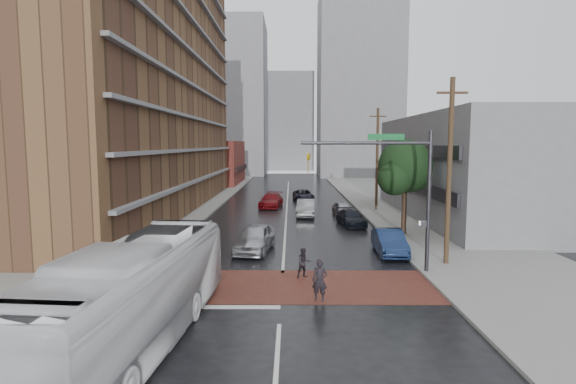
{
  "coord_description": "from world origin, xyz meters",
  "views": [
    {
      "loc": [
        0.42,
        -19.74,
        6.56
      ],
      "look_at": [
        0.23,
        8.72,
        3.5
      ],
      "focal_mm": 28.0,
      "sensor_mm": 36.0,
      "label": 1
    }
  ],
  "objects_px": {
    "transit_bus": "(132,297)",
    "car_travel_c": "(271,200)",
    "pedestrian_a": "(320,280)",
    "car_travel_b": "(306,208)",
    "car_parked_far": "(343,209)",
    "pedestrian_b": "(304,263)",
    "suv_travel": "(303,195)",
    "car_parked_near": "(389,242)",
    "car_parked_mid": "(351,218)",
    "car_travel_a": "(255,238)"
  },
  "relations": [
    {
      "from": "transit_bus",
      "to": "car_travel_c",
      "type": "xyz_separation_m",
      "value": [
        3.02,
        32.3,
        -0.98
      ]
    },
    {
      "from": "pedestrian_a",
      "to": "car_travel_b",
      "type": "xyz_separation_m",
      "value": [
        0.13,
        22.07,
        -0.12
      ]
    },
    {
      "from": "transit_bus",
      "to": "car_travel_c",
      "type": "relative_size",
      "value": 2.46
    },
    {
      "from": "car_travel_c",
      "to": "car_parked_far",
      "type": "relative_size",
      "value": 1.37
    },
    {
      "from": "pedestrian_b",
      "to": "car_parked_far",
      "type": "height_order",
      "value": "pedestrian_b"
    },
    {
      "from": "car_travel_b",
      "to": "suv_travel",
      "type": "distance_m",
      "value": 11.15
    },
    {
      "from": "car_travel_b",
      "to": "suv_travel",
      "type": "relative_size",
      "value": 0.99
    },
    {
      "from": "car_parked_near",
      "to": "car_parked_mid",
      "type": "distance_m",
      "value": 9.5
    },
    {
      "from": "car_parked_near",
      "to": "transit_bus",
      "type": "bearing_deg",
      "value": -130.15
    },
    {
      "from": "car_parked_near",
      "to": "car_travel_b",
      "type": "bearing_deg",
      "value": 109.17
    },
    {
      "from": "transit_bus",
      "to": "pedestrian_a",
      "type": "xyz_separation_m",
      "value": [
        6.3,
        4.39,
        -0.82
      ]
    },
    {
      "from": "transit_bus",
      "to": "car_parked_far",
      "type": "distance_m",
      "value": 28.93
    },
    {
      "from": "pedestrian_a",
      "to": "car_travel_a",
      "type": "xyz_separation_m",
      "value": [
        -3.42,
        8.66,
        -0.05
      ]
    },
    {
      "from": "car_parked_near",
      "to": "pedestrian_a",
      "type": "bearing_deg",
      "value": -118.87
    },
    {
      "from": "transit_bus",
      "to": "car_travel_c",
      "type": "height_order",
      "value": "transit_bus"
    },
    {
      "from": "pedestrian_b",
      "to": "car_travel_b",
      "type": "distance_m",
      "value": 18.77
    },
    {
      "from": "car_travel_c",
      "to": "transit_bus",
      "type": "bearing_deg",
      "value": -87.89
    },
    {
      "from": "transit_bus",
      "to": "car_travel_b",
      "type": "xyz_separation_m",
      "value": [
        6.43,
        26.47,
        -0.95
      ]
    },
    {
      "from": "car_travel_b",
      "to": "car_parked_near",
      "type": "bearing_deg",
      "value": -68.58
    },
    {
      "from": "car_travel_b",
      "to": "car_parked_near",
      "type": "height_order",
      "value": "car_travel_b"
    },
    {
      "from": "suv_travel",
      "to": "car_parked_mid",
      "type": "bearing_deg",
      "value": -83.24
    },
    {
      "from": "car_travel_a",
      "to": "car_parked_far",
      "type": "relative_size",
      "value": 1.34
    },
    {
      "from": "suv_travel",
      "to": "car_parked_near",
      "type": "height_order",
      "value": "car_parked_near"
    },
    {
      "from": "car_parked_mid",
      "to": "car_parked_far",
      "type": "bearing_deg",
      "value": 82.55
    },
    {
      "from": "pedestrian_b",
      "to": "suv_travel",
      "type": "distance_m",
      "value": 29.93
    },
    {
      "from": "transit_bus",
      "to": "car_travel_a",
      "type": "distance_m",
      "value": 13.39
    },
    {
      "from": "car_travel_c",
      "to": "car_parked_near",
      "type": "relative_size",
      "value": 1.12
    },
    {
      "from": "pedestrian_b",
      "to": "car_travel_a",
      "type": "relative_size",
      "value": 0.3
    },
    {
      "from": "car_travel_a",
      "to": "car_parked_far",
      "type": "xyz_separation_m",
      "value": [
        6.99,
        14.12,
        -0.21
      ]
    },
    {
      "from": "pedestrian_a",
      "to": "car_travel_a",
      "type": "bearing_deg",
      "value": 126.5
    },
    {
      "from": "car_travel_a",
      "to": "car_parked_mid",
      "type": "relative_size",
      "value": 1.13
    },
    {
      "from": "pedestrian_a",
      "to": "car_parked_mid",
      "type": "bearing_deg",
      "value": 93.17
    },
    {
      "from": "transit_bus",
      "to": "car_parked_mid",
      "type": "height_order",
      "value": "transit_bus"
    },
    {
      "from": "car_travel_c",
      "to": "car_parked_near",
      "type": "xyz_separation_m",
      "value": [
        7.95,
        -19.85,
        0.01
      ]
    },
    {
      "from": "pedestrian_a",
      "to": "car_travel_c",
      "type": "relative_size",
      "value": 0.35
    },
    {
      "from": "pedestrian_a",
      "to": "car_travel_b",
      "type": "height_order",
      "value": "pedestrian_a"
    },
    {
      "from": "suv_travel",
      "to": "car_parked_far",
      "type": "xyz_separation_m",
      "value": [
        3.34,
        -10.45,
        -0.03
      ]
    },
    {
      "from": "pedestrian_a",
      "to": "car_travel_c",
      "type": "height_order",
      "value": "pedestrian_a"
    },
    {
      "from": "car_parked_near",
      "to": "car_travel_a",
      "type": "bearing_deg",
      "value": 176.98
    },
    {
      "from": "transit_bus",
      "to": "pedestrian_b",
      "type": "height_order",
      "value": "transit_bus"
    },
    {
      "from": "pedestrian_a",
      "to": "car_parked_far",
      "type": "distance_m",
      "value": 23.06
    },
    {
      "from": "car_parked_mid",
      "to": "car_parked_far",
      "type": "height_order",
      "value": "car_parked_mid"
    },
    {
      "from": "car_travel_b",
      "to": "pedestrian_a",
      "type": "bearing_deg",
      "value": -86.86
    },
    {
      "from": "pedestrian_b",
      "to": "car_travel_c",
      "type": "xyz_separation_m",
      "value": [
        -2.7,
        24.59,
        -0.01
      ]
    },
    {
      "from": "transit_bus",
      "to": "pedestrian_a",
      "type": "bearing_deg",
      "value": 39.65
    },
    {
      "from": "car_travel_a",
      "to": "suv_travel",
      "type": "xyz_separation_m",
      "value": [
        3.65,
        24.57,
        -0.19
      ]
    },
    {
      "from": "suv_travel",
      "to": "car_parked_mid",
      "type": "relative_size",
      "value": 1.08
    },
    {
      "from": "car_travel_b",
      "to": "car_parked_far",
      "type": "height_order",
      "value": "car_travel_b"
    },
    {
      "from": "transit_bus",
      "to": "car_parked_near",
      "type": "xyz_separation_m",
      "value": [
        10.97,
        12.45,
        -0.97
      ]
    },
    {
      "from": "car_parked_mid",
      "to": "car_parked_far",
      "type": "distance_m",
      "value": 5.28
    }
  ]
}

